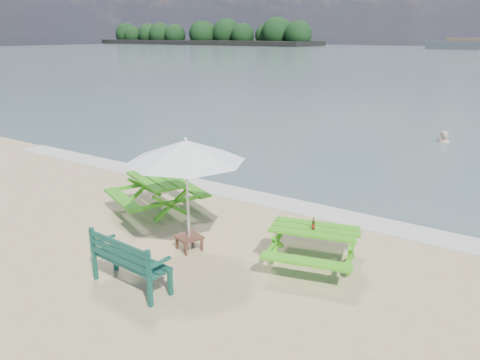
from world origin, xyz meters
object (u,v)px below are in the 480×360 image
Objects in this scene: park_bench at (132,271)px; side_table at (189,243)px; patio_umbrella at (186,151)px; swimmer at (442,152)px; picnic_table_left at (157,196)px; beer_bottle at (313,225)px; picnic_table_right at (313,247)px.

park_bench reaches higher than side_table.
swimmer is (2.08, 13.11, -2.44)m from patio_umbrella.
park_bench is 2.69× the size of side_table.
picnic_table_left is 2.78m from patio_umbrella.
picnic_table_left is 4.31m from beer_bottle.
beer_bottle is (4.27, -0.42, 0.41)m from picnic_table_left.
park_bench is 0.54× the size of patio_umbrella.
patio_umbrella is 1.64× the size of swimmer.
patio_umbrella reaches higher than swimmer.
picnic_table_right is (4.27, -0.35, -0.05)m from picnic_table_left.
beer_bottle reaches higher than picnic_table_left.
side_table is 0.33× the size of swimmer.
patio_umbrella is at bearing -161.21° from picnic_table_right.
park_bench reaches higher than picnic_table_left.
side_table is (-2.31, -0.79, -0.21)m from picnic_table_right.
park_bench is at bearing -53.31° from picnic_table_left.
beer_bottle is (2.20, 2.36, 0.53)m from park_bench.
picnic_table_left is 1.45× the size of swimmer.
patio_umbrella reaches higher than side_table.
picnic_table_left is 3.47m from park_bench.
beer_bottle is at bearing 17.25° from side_table.
swimmer is (1.96, 14.74, -0.71)m from park_bench.
picnic_table_right is 1.35× the size of park_bench.
picnic_table_right is 2.96m from patio_umbrella.
patio_umbrella is 12.60× the size of beer_bottle.
park_bench is 14.89m from swimmer.
patio_umbrella is at bearing -162.75° from beer_bottle.
swimmer is at bearing 80.99° from side_table.
picnic_table_right is 3.27m from park_bench.
beer_bottle is 0.13× the size of swimmer.
swimmer reaches higher than side_table.
picnic_table_right is at bearing 18.79° from side_table.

